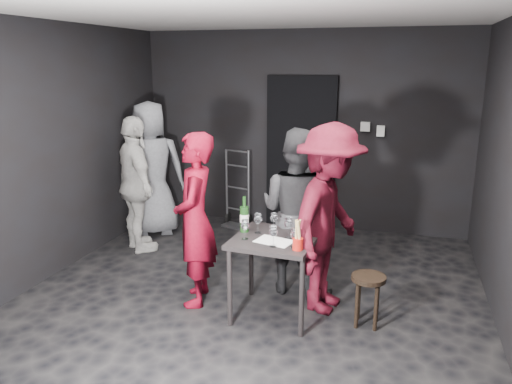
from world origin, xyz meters
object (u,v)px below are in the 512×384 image
(server_red, at_px, (195,211))
(breadstick_cup, at_px, (298,235))
(hand_truck, at_px, (237,212))
(tasting_table, at_px, (275,248))
(bystander_grey, at_px, (151,156))
(man_maroon, at_px, (330,203))
(stool, at_px, (368,288))
(bystander_cream, at_px, (136,178))
(woman_black, at_px, (297,203))
(wine_bottle, at_px, (244,218))

(server_red, height_order, breadstick_cup, server_red)
(server_red, bearing_deg, hand_truck, 172.69)
(tasting_table, relative_size, bystander_grey, 0.35)
(man_maroon, bearing_deg, tasting_table, 132.73)
(stool, xyz_separation_m, man_maroon, (-0.40, 0.23, 0.68))
(bystander_grey, bearing_deg, tasting_table, 113.26)
(bystander_cream, bearing_deg, man_maroon, -155.83)
(hand_truck, relative_size, man_maroon, 0.53)
(hand_truck, bearing_deg, bystander_cream, -107.65)
(stool, relative_size, man_maroon, 0.23)
(stool, bearing_deg, bystander_cream, 159.52)
(hand_truck, distance_m, man_maroon, 2.76)
(woman_black, xyz_separation_m, bystander_grey, (-2.22, 1.16, 0.14))
(bystander_cream, relative_size, breadstick_cup, 6.59)
(tasting_table, xyz_separation_m, bystander_grey, (-2.13, 1.72, 0.42))
(wine_bottle, bearing_deg, stool, -2.05)
(bystander_cream, xyz_separation_m, bystander_grey, (-0.12, 0.61, 0.15))
(hand_truck, xyz_separation_m, bystander_grey, (-0.98, -0.64, 0.87))
(man_maroon, xyz_separation_m, wine_bottle, (-0.75, -0.19, -0.16))
(hand_truck, distance_m, woman_black, 2.30)
(tasting_table, relative_size, server_red, 0.41)
(hand_truck, bearing_deg, breadstick_cup, -44.59)
(hand_truck, distance_m, server_red, 2.45)
(tasting_table, relative_size, woman_black, 0.40)
(server_red, bearing_deg, breadstick_cup, 58.89)
(stool, distance_m, bystander_grey, 3.49)
(hand_truck, height_order, stool, hand_truck)
(breadstick_cup, bearing_deg, stool, 24.74)
(woman_black, height_order, bystander_grey, bystander_grey)
(server_red, bearing_deg, tasting_table, 70.38)
(bystander_cream, height_order, wine_bottle, bystander_cream)
(tasting_table, height_order, breadstick_cup, breadstick_cup)
(server_red, relative_size, bystander_cream, 0.99)
(tasting_table, relative_size, bystander_cream, 0.41)
(woman_black, distance_m, man_maroon, 0.48)
(bystander_grey, bearing_deg, breadstick_cup, 112.93)
(stool, height_order, server_red, server_red)
(tasting_table, distance_m, stool, 0.89)
(tasting_table, height_order, bystander_cream, bystander_cream)
(hand_truck, height_order, server_red, server_red)
(tasting_table, bearing_deg, breadstick_cup, -41.76)
(tasting_table, relative_size, wine_bottle, 2.22)
(bystander_cream, bearing_deg, breadstick_cup, -167.36)
(hand_truck, xyz_separation_m, stool, (2.00, -2.32, 0.15))
(bystander_cream, bearing_deg, wine_bottle, -167.97)
(wine_bottle, bearing_deg, woman_black, 50.81)
(hand_truck, distance_m, breadstick_cup, 3.03)
(stool, bearing_deg, breadstick_cup, -155.26)
(man_maroon, relative_size, breadstick_cup, 7.39)
(stool, distance_m, breadstick_cup, 0.82)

